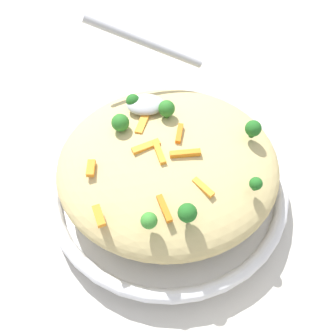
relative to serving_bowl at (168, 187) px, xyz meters
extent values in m
plane|color=beige|center=(0.00, 0.00, -0.03)|extent=(2.40, 2.40, 0.00)
cylinder|color=silver|center=(0.00, 0.00, -0.01)|extent=(0.34, 0.34, 0.03)
torus|color=silver|center=(0.00, 0.00, 0.01)|extent=(0.37, 0.37, 0.02)
torus|color=black|center=(0.00, 0.00, 0.01)|extent=(0.37, 0.37, 0.00)
ellipsoid|color=#D1BA7A|center=(0.00, 0.00, 0.06)|extent=(0.32, 0.30, 0.09)
cube|color=orange|center=(0.09, 0.10, 0.10)|extent=(0.02, 0.03, 0.01)
cube|color=orange|center=(0.01, 0.09, 0.10)|extent=(0.02, 0.04, 0.01)
cube|color=orange|center=(-0.04, 0.06, 0.10)|extent=(0.03, 0.03, 0.01)
cube|color=orange|center=(0.03, -0.05, 0.10)|extent=(0.02, 0.04, 0.01)
cube|color=orange|center=(0.03, 0.00, 0.11)|extent=(0.04, 0.02, 0.01)
cube|color=orange|center=(0.01, 0.01, 0.11)|extent=(0.02, 0.04, 0.01)
cube|color=orange|center=(-0.02, 0.01, 0.11)|extent=(0.04, 0.01, 0.01)
cube|color=orange|center=(0.10, 0.03, 0.10)|extent=(0.01, 0.03, 0.01)
cube|color=orange|center=(-0.02, -0.02, 0.11)|extent=(0.01, 0.03, 0.01)
cylinder|color=#205B1C|center=(-0.12, -0.02, 0.10)|extent=(0.01, 0.01, 0.01)
sphere|color=#236B23|center=(-0.12, -0.02, 0.11)|extent=(0.02, 0.02, 0.02)
cylinder|color=#296820|center=(0.00, -0.06, 0.10)|extent=(0.01, 0.01, 0.01)
sphere|color=#2D7A28|center=(0.00, -0.06, 0.12)|extent=(0.02, 0.02, 0.02)
cylinder|color=#377928|center=(0.03, 0.12, 0.10)|extent=(0.01, 0.01, 0.01)
sphere|color=#3D8E33|center=(0.03, 0.12, 0.11)|extent=(0.02, 0.02, 0.02)
cylinder|color=#205B1C|center=(0.05, -0.08, 0.10)|extent=(0.01, 0.01, 0.01)
sphere|color=#236B23|center=(0.05, -0.08, 0.11)|extent=(0.02, 0.02, 0.02)
cylinder|color=#205B1C|center=(-0.11, 0.07, 0.10)|extent=(0.01, 0.01, 0.01)
sphere|color=#236B23|center=(-0.11, 0.07, 0.11)|extent=(0.02, 0.02, 0.02)
cylinder|color=#205B1C|center=(-0.02, 0.11, 0.10)|extent=(0.01, 0.01, 0.01)
sphere|color=#236B23|center=(-0.02, 0.11, 0.12)|extent=(0.02, 0.02, 0.02)
cylinder|color=#296820|center=(0.07, -0.04, 0.10)|extent=(0.01, 0.01, 0.01)
sphere|color=#2D7A28|center=(0.07, -0.04, 0.11)|extent=(0.03, 0.03, 0.03)
ellipsoid|color=#B7B7BC|center=(0.03, -0.08, 0.11)|extent=(0.06, 0.04, 0.02)
cylinder|color=#B7B7BC|center=(0.03, -0.16, 0.15)|extent=(0.18, 0.02, 0.10)
camera|label=1|loc=(0.01, 0.34, 0.54)|focal=43.05mm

